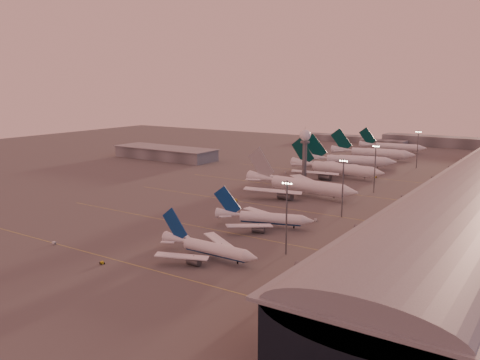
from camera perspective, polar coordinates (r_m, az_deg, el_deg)
The scene contains 26 objects.
ground at distance 203.64m, azimuth -9.40°, elevation -5.26°, with size 700.00×700.00×0.00m, color #535050.
taxiway_markings at distance 231.11m, azimuth 5.68°, elevation -3.21°, with size 180.00×185.25×0.02m.
hangar at distance 383.53m, azimuth -8.37°, elevation 3.03°, with size 82.00×27.00×8.50m.
radar_tower at distance 294.67m, azimuth 7.30°, elevation 3.96°, with size 6.40×6.40×31.10m.
mast_a at distance 167.07m, azimuth 5.24°, elevation -3.87°, with size 3.60×0.56×25.00m.
mast_b at distance 216.97m, azimuth 11.46°, elevation -0.60°, with size 3.60×0.56×25.00m.
mast_c at distance 269.52m, azimuth 14.91°, elevation 1.48°, with size 3.60×0.56×25.00m.
mast_d at distance 355.71m, azimuth 19.31°, elevation 3.45°, with size 3.60×0.56×25.00m.
distant_horizon at distance 488.59m, azimuth 17.77°, elevation 4.26°, with size 165.00×37.50×9.00m.
narrowbody_near at distance 165.82m, azimuth -3.55°, elevation -7.82°, with size 38.16×30.49×14.92m.
narrowbody_mid at distance 200.38m, azimuth 2.69°, elevation -4.44°, with size 39.15×30.75×15.78m.
widebody_white at distance 257.49m, azimuth 6.78°, elevation -0.87°, with size 64.54×51.52×22.70m.
greentail_a at distance 310.71m, azimuth 10.74°, elevation 1.05°, with size 62.23×50.09×22.60m.
greentail_b at distance 344.84m, azimuth 12.19°, elevation 1.96°, with size 60.15×47.94×22.36m.
greentail_c at distance 384.57m, azimuth 14.64°, elevation 2.76°, with size 61.84×49.66×22.51m.
greentail_d at distance 431.52m, azimuth 16.74°, elevation 3.44°, with size 54.27×43.62×19.73m.
gsv_truck_a at distance 191.19m, azimuth -20.09°, elevation -6.54°, with size 5.37×2.35×2.11m.
gsv_tug_near at distance 167.26m, azimuth -15.22°, elevation -8.97°, with size 2.80×3.48×0.86m.
gsv_catering_a at distance 162.98m, azimuth 0.63°, elevation -8.51°, with size 5.30×3.15×4.07m.
gsv_tug_mid at distance 214.85m, azimuth -7.66°, elevation -4.22°, with size 3.42×3.63×0.90m.
gsv_truck_b at distance 210.87m, azimuth 8.62°, elevation -4.34°, with size 6.12×4.01×2.33m.
gsv_truck_c at distance 243.11m, azimuth -0.35°, elevation -2.15°, with size 6.14×5.48×2.46m.
gsv_catering_b at distance 232.43m, azimuth 15.88°, elevation -3.02°, with size 4.74×2.32×3.86m.
gsv_tug_far at distance 277.55m, azimuth 9.40°, elevation -0.81°, with size 3.89×3.65×0.96m.
gsv_truck_d at distance 318.64m, azimuth 5.06°, elevation 0.89°, with size 1.86×4.75×1.91m.
gsv_tug_hangar at distance 314.46m, azimuth 14.96°, elevation 0.34°, with size 3.97×3.37×0.97m.
Camera 1 is at (134.16, -142.48, 56.28)m, focal length 38.00 mm.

